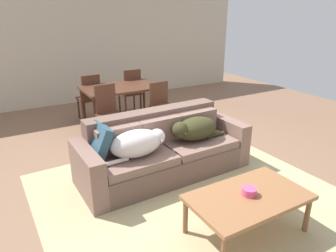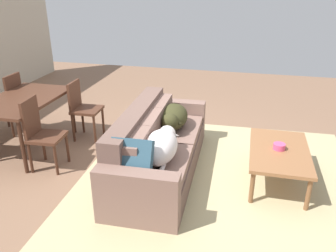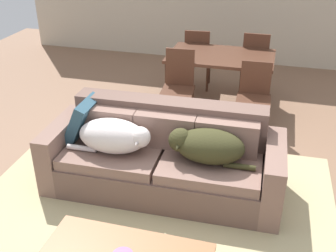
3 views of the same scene
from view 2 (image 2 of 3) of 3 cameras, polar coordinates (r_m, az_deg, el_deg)
ground_plane at (r=4.71m, az=-1.20°, el=-5.66°), size 10.00×10.00×0.00m
area_rug at (r=4.34m, az=8.46°, el=-8.62°), size 3.41×3.44×0.01m
couch at (r=4.30m, az=-1.92°, el=-3.79°), size 2.27×0.90×0.83m
dog_on_left_cushion at (r=3.77m, az=-1.18°, el=-3.29°), size 0.81×0.38×0.32m
dog_on_right_cushion at (r=4.54m, az=0.74°, el=1.43°), size 0.80×0.41×0.31m
throw_pillow_by_left_arm at (r=3.45m, az=-6.14°, el=-5.59°), size 0.27×0.43×0.43m
coffee_table at (r=4.27m, az=17.91°, el=-4.26°), size 1.14×0.68×0.43m
bowl_on_coffee_table at (r=4.25m, az=17.90°, el=-3.24°), size 0.14×0.14×0.07m
dining_table at (r=5.19m, az=-22.93°, el=3.52°), size 1.38×0.87×0.75m
dining_chair_near_left at (r=4.62m, az=-20.32°, el=-0.80°), size 0.43×0.43×0.93m
dining_chair_near_right at (r=5.32m, az=-13.95°, el=3.11°), size 0.41×0.41×0.88m
dining_chair_far_right at (r=5.88m, az=-24.65°, el=3.70°), size 0.40×0.40×0.95m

